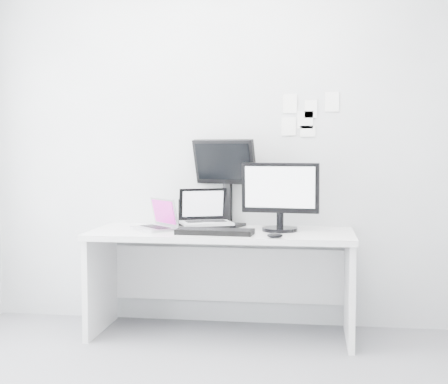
{
  "coord_description": "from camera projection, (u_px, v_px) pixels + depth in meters",
  "views": [
    {
      "loc": [
        0.61,
        -3.0,
        1.3
      ],
      "look_at": [
        0.02,
        1.23,
        1.0
      ],
      "focal_mm": 50.49,
      "sensor_mm": 36.0,
      "label": 1
    }
  ],
  "objects": [
    {
      "name": "wall_note_1",
      "position": [
        311.0,
        109.0,
        4.52
      ],
      "size": [
        0.09,
        0.0,
        0.13
      ],
      "primitive_type": "cube",
      "color": "white",
      "rests_on": "back_wall"
    },
    {
      "name": "desk",
      "position": [
        222.0,
        283.0,
        4.35
      ],
      "size": [
        1.8,
        0.7,
        0.73
      ],
      "primitive_type": "cube",
      "color": "silver",
      "rests_on": "ground"
    },
    {
      "name": "wall_note_5",
      "position": [
        305.0,
        120.0,
        4.53
      ],
      "size": [
        0.11,
        0.0,
        0.12
      ],
      "primitive_type": "cube",
      "color": "white",
      "rests_on": "back_wall"
    },
    {
      "name": "wall_note_0",
      "position": [
        290.0,
        104.0,
        4.54
      ],
      "size": [
        0.1,
        0.0,
        0.14
      ],
      "primitive_type": "cube",
      "color": "white",
      "rests_on": "back_wall"
    },
    {
      "name": "dell_laptop",
      "position": [
        206.0,
        208.0,
        4.45
      ],
      "size": [
        0.42,
        0.38,
        0.29
      ],
      "primitive_type": "cube",
      "rotation": [
        0.0,
        0.0,
        0.39
      ],
      "color": "silver",
      "rests_on": "desk"
    },
    {
      "name": "speaker",
      "position": [
        186.0,
        212.0,
        4.64
      ],
      "size": [
        0.11,
        0.11,
        0.19
      ],
      "primitive_type": "cube",
      "rotation": [
        0.0,
        0.0,
        0.16
      ],
      "color": "black",
      "rests_on": "desk"
    },
    {
      "name": "wall_note_4",
      "position": [
        289.0,
        126.0,
        4.55
      ],
      "size": [
        0.1,
        0.0,
        0.13
      ],
      "primitive_type": "cube",
      "color": "white",
      "rests_on": "back_wall"
    },
    {
      "name": "keyboard",
      "position": [
        215.0,
        232.0,
        4.16
      ],
      "size": [
        0.52,
        0.21,
        0.03
      ],
      "primitive_type": "cube",
      "rotation": [
        0.0,
        0.0,
        -0.07
      ],
      "color": "black",
      "rests_on": "desk"
    },
    {
      "name": "rear_monitor",
      "position": [
        226.0,
        182.0,
        4.57
      ],
      "size": [
        0.51,
        0.32,
        0.65
      ],
      "primitive_type": "cube",
      "rotation": [
        0.0,
        0.0,
        -0.34
      ],
      "color": "black",
      "rests_on": "desk"
    },
    {
      "name": "mouse",
      "position": [
        275.0,
        235.0,
        3.98
      ],
      "size": [
        0.11,
        0.08,
        0.03
      ],
      "primitive_type": "ellipsoid",
      "rotation": [
        0.0,
        0.0,
        0.14
      ],
      "color": "black",
      "rests_on": "desk"
    },
    {
      "name": "macbook",
      "position": [
        153.0,
        213.0,
        4.37
      ],
      "size": [
        0.38,
        0.38,
        0.23
      ],
      "primitive_type": "cube",
      "rotation": [
        0.0,
        0.0,
        -0.79
      ],
      "color": "silver",
      "rests_on": "desk"
    },
    {
      "name": "samsung_monitor",
      "position": [
        280.0,
        196.0,
        4.3
      ],
      "size": [
        0.55,
        0.3,
        0.49
      ],
      "primitive_type": "cube",
      "rotation": [
        0.0,
        0.0,
        -0.1
      ],
      "color": "black",
      "rests_on": "desk"
    },
    {
      "name": "wall_note_2",
      "position": [
        332.0,
        102.0,
        4.5
      ],
      "size": [
        0.1,
        0.0,
        0.14
      ],
      "primitive_type": "cube",
      "color": "white",
      "rests_on": "back_wall"
    },
    {
      "name": "back_wall",
      "position": [
        228.0,
        141.0,
        4.63
      ],
      "size": [
        3.6,
        0.0,
        3.6
      ],
      "primitive_type": "plane",
      "rotation": [
        1.57,
        0.0,
        0.0
      ],
      "color": "silver",
      "rests_on": "ground"
    },
    {
      "name": "wall_note_3",
      "position": [
        308.0,
        131.0,
        4.54
      ],
      "size": [
        0.11,
        0.0,
        0.08
      ],
      "primitive_type": "cube",
      "color": "white",
      "rests_on": "back_wall"
    }
  ]
}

